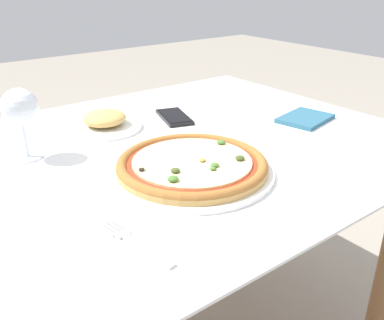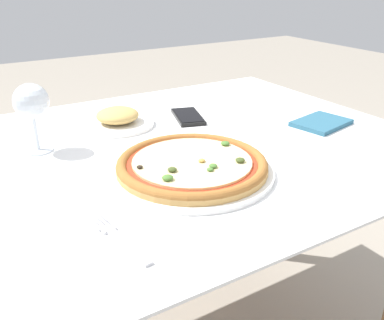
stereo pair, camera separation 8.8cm
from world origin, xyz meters
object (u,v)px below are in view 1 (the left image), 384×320
dining_table (170,180)px  wine_glass_far_left (20,109)px  pizza_plate (192,166)px  side_plate (105,122)px  fork (133,241)px  cell_phone (174,117)px

dining_table → wine_glass_far_left: wine_glass_far_left is taller
pizza_plate → side_plate: (-0.02, 0.35, 0.00)m
fork → side_plate: 0.54m
dining_table → side_plate: side_plate is taller
fork → dining_table: bearing=47.5°
wine_glass_far_left → side_plate: (0.23, 0.07, -0.10)m
fork → side_plate: side_plate is taller
fork → cell_phone: size_ratio=1.07×
dining_table → side_plate: size_ratio=6.10×
dining_table → fork: (-0.27, -0.29, 0.09)m
side_plate → cell_phone: bearing=-12.8°
pizza_plate → fork: (-0.22, -0.14, -0.01)m
wine_glass_far_left → cell_phone: bearing=3.2°
dining_table → pizza_plate: 0.19m
side_plate → pizza_plate: bearing=-86.6°
pizza_plate → side_plate: 0.35m
fork → cell_phone: cell_phone is taller
fork → cell_phone: (0.39, 0.45, 0.00)m
pizza_plate → wine_glass_far_left: size_ratio=2.13×
pizza_plate → side_plate: bearing=93.4°
pizza_plate → side_plate: size_ratio=1.75×
pizza_plate → fork: bearing=-147.5°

